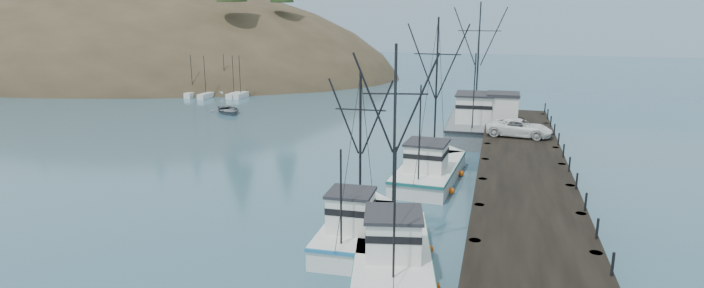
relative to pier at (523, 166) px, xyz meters
name	(u,v)px	position (x,y,z in m)	size (l,w,h in m)	color
ground	(242,261)	(-14.00, -16.00, -1.69)	(400.00, 400.00, 0.00)	#2E5267
pier	(523,166)	(0.00, 0.00, 0.00)	(6.00, 44.00, 2.00)	black
headland	(93,90)	(-88.95, 62.61, -6.24)	(134.80, 78.00, 51.00)	#382D1E
distant_ridge	(495,50)	(-4.00, 154.00, -1.69)	(360.00, 40.00, 26.00)	#9EB2C6
distant_ridge_far	(362,45)	(-54.00, 169.00, -1.69)	(180.00, 25.00, 18.00)	silver
moored_sailboats	(213,92)	(-44.63, 36.58, -1.36)	(14.88, 14.05, 6.35)	white
trawler_near	(393,249)	(-6.57, -14.37, -0.87)	(5.33, 11.06, 11.17)	white
trawler_mid	(357,227)	(-9.02, -12.09, -0.87)	(3.31, 9.30, 9.52)	white
trawler_far	(430,169)	(-6.55, 0.48, -0.87)	(4.66, 12.17, 12.29)	white
work_vessel	(474,123)	(-4.20, 17.27, -0.46)	(5.06, 16.42, 13.66)	slate
pier_shed	(503,107)	(-1.50, 14.70, 1.73)	(3.00, 3.20, 2.80)	silver
pickup_truck	(519,128)	(-0.10, 8.29, 1.06)	(2.48, 5.38, 1.49)	white
motorboat	(228,113)	(-34.56, 22.00, -1.69)	(3.75, 5.26, 1.09)	slate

